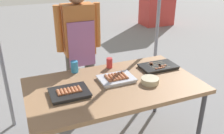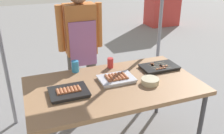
# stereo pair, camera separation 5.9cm
# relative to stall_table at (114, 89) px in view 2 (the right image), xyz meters

# --- Properties ---
(stall_table) EXTENTS (1.60, 0.90, 0.75)m
(stall_table) POSITION_rel_stall_table_xyz_m (0.00, 0.00, 0.00)
(stall_table) COLOR #9E724C
(stall_table) RESTS_ON ground
(tray_grilled_sausages) EXTENTS (0.33, 0.26, 0.05)m
(tray_grilled_sausages) POSITION_rel_stall_table_xyz_m (-0.43, -0.03, 0.07)
(tray_grilled_sausages) COLOR black
(tray_grilled_sausages) RESTS_ON stall_table
(tray_meat_skewers) EXTENTS (0.39, 0.24, 0.04)m
(tray_meat_skewers) POSITION_rel_stall_table_xyz_m (0.57, 0.15, 0.07)
(tray_meat_skewers) COLOR black
(tray_meat_skewers) RESTS_ON stall_table
(tray_pork_links) EXTENTS (0.33, 0.24, 0.05)m
(tray_pork_links) POSITION_rel_stall_table_xyz_m (0.05, 0.05, 0.07)
(tray_pork_links) COLOR silver
(tray_pork_links) RESTS_ON stall_table
(condiment_bowl) EXTENTS (0.17, 0.17, 0.05)m
(condiment_bowl) POSITION_rel_stall_table_xyz_m (0.31, -0.12, 0.08)
(condiment_bowl) COLOR #BFB28C
(condiment_bowl) RESTS_ON stall_table
(drink_cup_near_edge) EXTENTS (0.07, 0.07, 0.12)m
(drink_cup_near_edge) POSITION_rel_stall_table_xyz_m (-0.27, 0.39, 0.11)
(drink_cup_near_edge) COLOR #338CBF
(drink_cup_near_edge) RESTS_ON stall_table
(drink_cup_by_wok) EXTENTS (0.06, 0.06, 0.11)m
(drink_cup_by_wok) POSITION_rel_stall_table_xyz_m (0.10, 0.35, 0.11)
(drink_cup_by_wok) COLOR red
(drink_cup_by_wok) RESTS_ON stall_table
(vendor_woman) EXTENTS (0.52, 0.23, 1.58)m
(vendor_woman) POSITION_rel_stall_table_xyz_m (-0.11, 0.75, 0.24)
(vendor_woman) COLOR #595147
(vendor_woman) RESTS_ON ground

